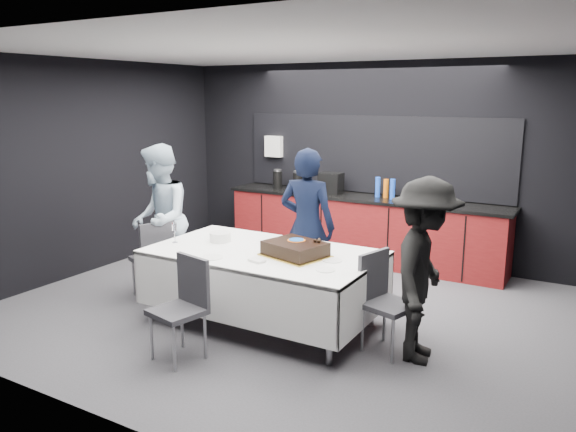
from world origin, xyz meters
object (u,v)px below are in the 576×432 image
Objects in this scene: person_center at (307,227)px; person_right at (424,271)px; cake_assembly at (295,249)px; party_table at (264,264)px; chair_right at (382,294)px; chair_left at (155,254)px; champagne_flute at (174,228)px; plate_stack at (220,237)px; person_left at (160,219)px; chair_near at (184,300)px.

person_right is (1.56, -0.75, -0.06)m from person_center.
person_center is at bearing 109.96° from cake_assembly.
party_table is 2.51× the size of chair_right.
chair_left is (-1.50, -0.01, -0.11)m from party_table.
plate_stack is at bearing 35.13° from champagne_flute.
chair_left is at bearing -179.97° from cake_assembly.
plate_stack is (-0.61, 0.08, 0.19)m from party_table.
chair_right is at bearing 1.40° from party_table.
person_left is (-1.98, 0.22, 0.04)m from cake_assembly.
champagne_flute reaches higher than party_table.
cake_assembly is at bearing 102.91° from person_center.
cake_assembly is 0.39× the size of person_left.
chair_left is 0.52× the size of person_center.
champagne_flute is 0.73m from person_left.
chair_right is at bearing 47.94° from person_left.
chair_left is at bearing 142.31° from chair_near.
person_center is (1.59, 0.78, 0.35)m from chair_left.
party_table is 0.64m from plate_stack.
plate_stack is at bearing 37.31° from person_center.
champagne_flute is (-1.38, -0.19, 0.09)m from cake_assembly.
chair_left is 1.00× the size of chair_near.
chair_near is (-1.49, -1.04, 0.00)m from chair_right.
champagne_flute is 0.24× the size of chair_right.
chair_near is at bearing 10.44° from person_left.
champagne_flute is at bearing -21.35° from chair_left.
cake_assembly is 0.75× the size of chair_left.
chair_near is 0.52× the size of person_center.
plate_stack is 1.00m from person_left.
champagne_flute is 0.24× the size of chair_near.
person_left reaches higher than person_right.
plate_stack is 0.25× the size of chair_left.
person_center is (0.70, 0.69, 0.06)m from plate_stack.
plate_stack is at bearing 178.52° from chair_right.
cake_assembly is 1.28m from person_right.
cake_assembly is 3.06× the size of plate_stack.
champagne_flute is at bearing -168.77° from party_table.
plate_stack is 0.25× the size of chair_right.
chair_near is at bearing -69.64° from plate_stack.
person_right is (2.66, 0.22, -0.11)m from champagne_flute.
party_table is at bearing -7.51° from plate_stack.
person_left reaches higher than person_center.
person_center is 1.07× the size of person_right.
chair_left is at bearing 18.91° from person_center.
chair_right reaches higher than plate_stack.
plate_stack is 0.13× the size of person_center.
person_left reaches higher than party_table.
chair_left is 1.81m from person_center.
chair_right is (0.91, 0.04, -0.32)m from cake_assembly.
cake_assembly is 0.75× the size of chair_near.
person_right reaches higher than plate_stack.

